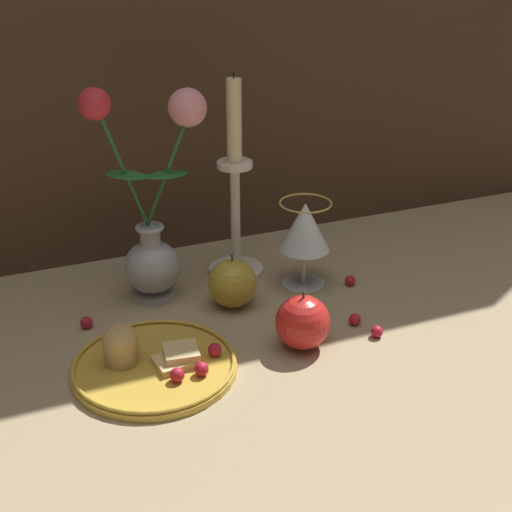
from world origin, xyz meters
The scene contains 11 objects.
ground_plane centered at (0.00, 0.00, 0.00)m, with size 2.40×2.40×0.00m, color #9E8966.
vase centered at (-0.05, 0.14, 0.13)m, with size 0.19×0.09×0.35m.
plate_with_pastries centered at (-0.12, -0.07, 0.01)m, with size 0.23×0.23×0.07m.
wine_glass centered at (0.19, 0.08, 0.10)m, with size 0.09×0.09×0.15m.
candlestick centered at (0.09, 0.17, 0.13)m, with size 0.10×0.10×0.35m.
apple_beside_vase centered at (0.10, -0.09, 0.04)m, with size 0.08×0.08×0.09m.
apple_near_glass centered at (0.05, 0.06, 0.04)m, with size 0.08×0.08×0.09m.
berry_near_plate centered at (0.20, -0.07, 0.01)m, with size 0.02×0.02×0.02m, color #AD192D.
berry_front_center centered at (0.26, 0.05, 0.01)m, with size 0.02×0.02×0.02m, color #AD192D.
berry_by_glass_stem centered at (0.21, -0.11, 0.01)m, with size 0.02×0.02×0.02m, color #AD192D.
berry_under_candlestick centered at (-0.18, 0.08, 0.01)m, with size 0.02×0.02×0.02m, color #AD192D.
Camera 1 is at (-0.30, -0.89, 0.57)m, focal length 50.00 mm.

